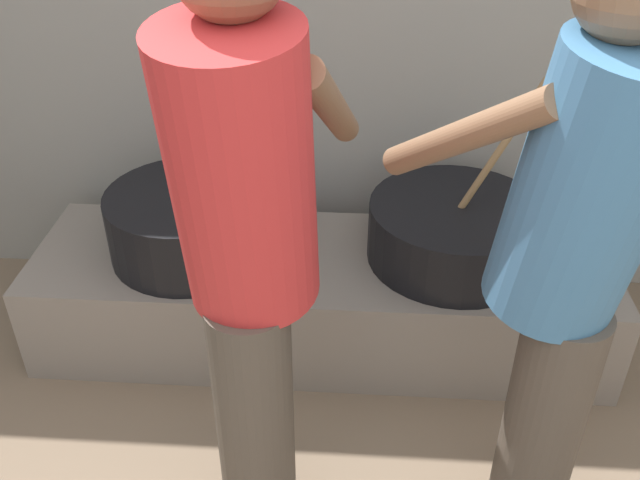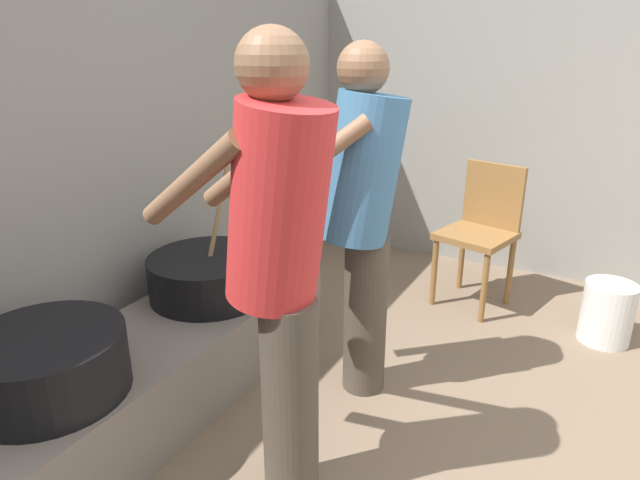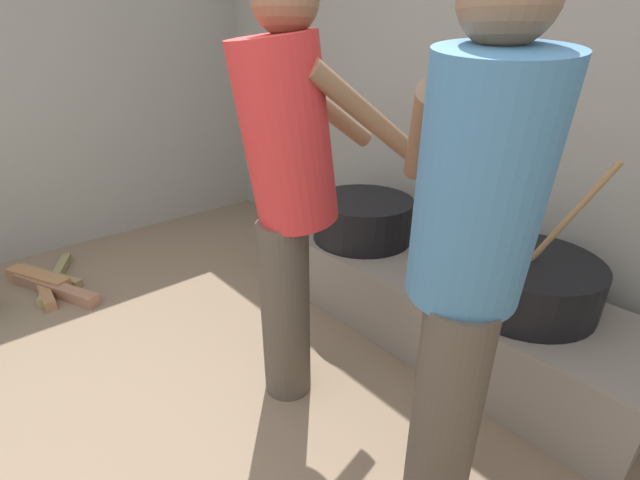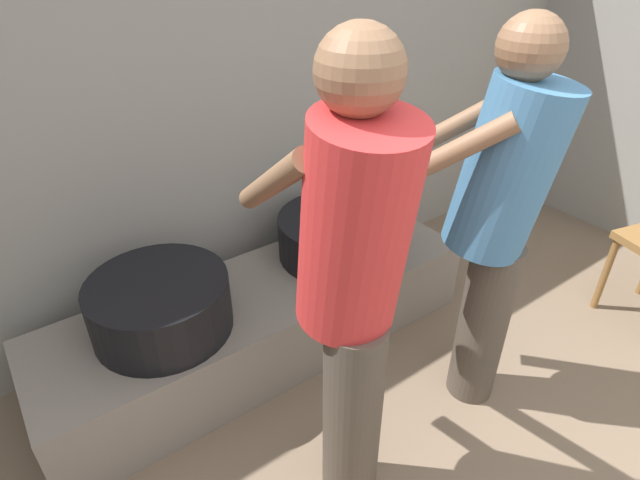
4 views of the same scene
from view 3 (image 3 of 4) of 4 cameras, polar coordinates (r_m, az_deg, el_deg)
The scene contains 7 objects.
block_enclosure_rear at distance 2.46m, azimuth 23.82°, elevation 13.45°, with size 5.25×0.20×2.00m, color gray.
hearth_ledge at distance 2.33m, azimuth 13.65°, elevation -7.36°, with size 2.05×0.60×0.37m, color slate.
cooking_pot_main at distance 2.02m, azimuth 25.48°, elevation -4.83°, with size 0.60×0.60×0.66m.
cooking_pot_secondary at distance 2.45m, azimuth 5.69°, elevation 2.84°, with size 0.56×0.56×0.24m.
cook_in_red_shirt at distance 1.56m, azimuth -4.18°, elevation 7.57°, with size 0.41×0.71×1.63m.
cook_in_blue_shirt at distance 1.16m, azimuth 19.25°, elevation -1.37°, with size 0.66×0.71×1.59m.
firewood_pile at distance 3.18m, azimuth -32.49°, elevation -4.85°, with size 0.81×0.39×0.09m.
Camera 3 is at (1.04, 0.20, 1.39)m, focal length 24.03 mm.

